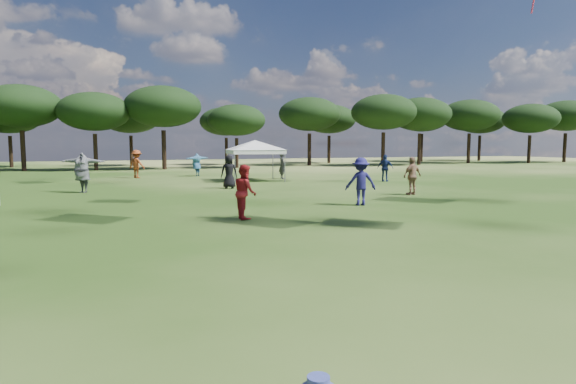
# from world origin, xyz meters

# --- Properties ---
(tree_line) EXTENTS (108.78, 17.63, 7.77)m
(tree_line) POSITION_xyz_m (2.39, 47.41, 5.42)
(tree_line) COLOR black
(tree_line) RESTS_ON ground
(tent_right) EXTENTS (6.58, 6.58, 2.87)m
(tent_right) POSITION_xyz_m (7.04, 28.11, 2.44)
(tent_right) COLOR gray
(tent_right) RESTS_ON ground
(festival_crowd) EXTENTS (30.88, 21.69, 1.93)m
(festival_crowd) POSITION_xyz_m (-1.43, 24.29, 0.90)
(festival_crowd) COLOR #A71B20
(festival_crowd) RESTS_ON ground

